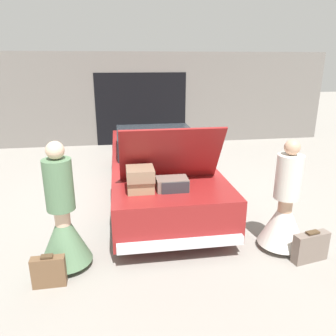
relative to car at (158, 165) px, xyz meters
name	(u,v)px	position (x,y,z in m)	size (l,w,h in m)	color
ground_plane	(158,192)	(0.00, 0.00, -0.57)	(40.00, 40.00, 0.00)	gray
garage_wall_back	(141,100)	(0.00, 4.18, 0.83)	(12.00, 0.14, 2.80)	slate
car	(158,165)	(0.00, 0.00, 0.00)	(1.80, 4.97, 1.68)	maroon
person_left	(63,225)	(-1.48, -2.31, 0.02)	(0.66, 0.66, 1.66)	beige
person_right	(284,212)	(1.48, -2.33, -0.01)	(0.66, 0.66, 1.58)	tan
suitcase_beside_left_person	(49,271)	(-1.62, -2.70, -0.37)	(0.39, 0.13, 0.41)	brown
suitcase_beside_right_person	(310,247)	(1.70, -2.69, -0.36)	(0.52, 0.23, 0.43)	#75665B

